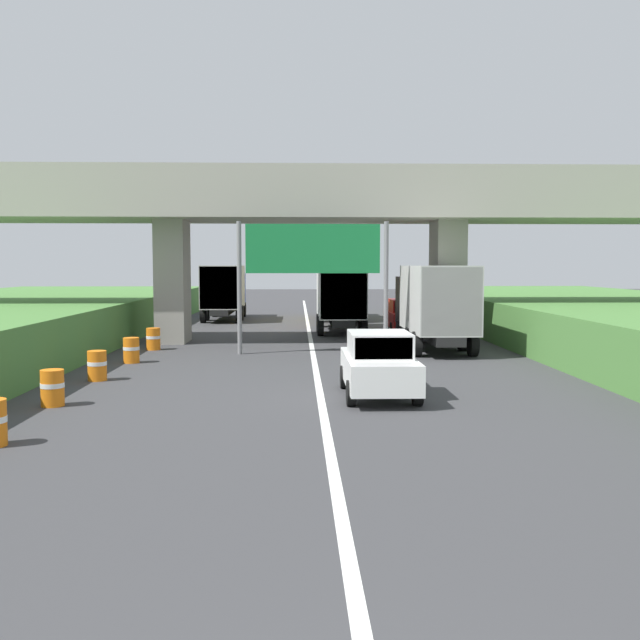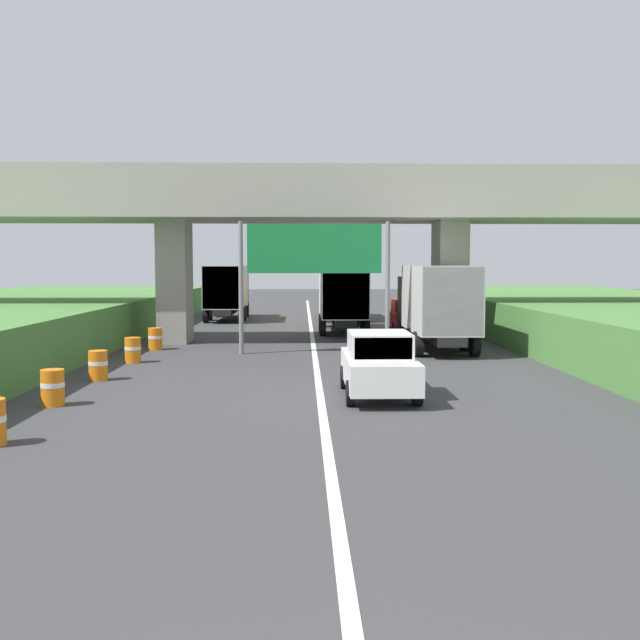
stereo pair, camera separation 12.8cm
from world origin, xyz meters
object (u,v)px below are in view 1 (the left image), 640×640
truck_orange (340,295)px  construction_barrel_4 (131,350)px  construction_barrel_2 (52,388)px  truck_black (434,303)px  construction_barrel_3 (97,365)px  overhead_highway_sign (313,257)px  construction_barrel_5 (153,339)px  truck_blue (225,289)px  truck_yellow (336,289)px  car_red (405,316)px  car_white (379,364)px

truck_orange → construction_barrel_4: bearing=-124.6°
truck_orange → construction_barrel_2: truck_orange is taller
truck_black → construction_barrel_3: size_ratio=8.11×
truck_black → construction_barrel_3: bearing=-146.9°
overhead_highway_sign → construction_barrel_3: (-6.61, -6.27, -3.32)m
construction_barrel_2 → construction_barrel_5: 11.62m
overhead_highway_sign → construction_barrel_2: bearing=-123.1°
truck_blue → truck_black: 19.13m
construction_barrel_2 → truck_yellow: bearing=73.1°
construction_barrel_2 → construction_barrel_5: same height
overhead_highway_sign → car_red: overhead_highway_sign is taller
car_white → construction_barrel_2: car_white is taller
truck_blue → construction_barrel_2: size_ratio=8.11×
truck_yellow → construction_barrel_5: size_ratio=8.11×
truck_blue → car_red: (10.14, -8.94, -1.08)m
truck_black → construction_barrel_2: size_ratio=8.11×
car_red → construction_barrel_2: car_red is taller
car_white → construction_barrel_3: size_ratio=4.56×
overhead_highway_sign → truck_black: (4.98, 1.28, -1.85)m
car_red → car_white: same height
car_white → construction_barrel_5: 13.32m
truck_blue → truck_yellow: bearing=2.9°
truck_orange → car_white: size_ratio=1.78×
car_red → construction_barrel_3: size_ratio=4.56×
truck_yellow → truck_orange: same height
truck_yellow → car_white: 26.99m
construction_barrel_5 → construction_barrel_3: bearing=-90.8°
overhead_highway_sign → car_white: bearing=-80.5°
construction_barrel_4 → construction_barrel_5: size_ratio=1.00×
truck_black → construction_barrel_5: (-11.48, 0.20, -1.47)m
truck_orange → truck_blue: bearing=130.0°
overhead_highway_sign → truck_blue: overhead_highway_sign is taller
truck_black → car_white: size_ratio=1.78×
truck_orange → car_white: truck_orange is taller
car_red → construction_barrel_2: 21.96m
truck_blue → car_white: size_ratio=1.78×
construction_barrel_4 → truck_yellow: bearing=67.5°
truck_orange → overhead_highway_sign: bearing=-99.7°
car_red → construction_barrel_4: 15.81m
truck_orange → car_red: size_ratio=1.78×
overhead_highway_sign → truck_yellow: size_ratio=0.81×
car_white → construction_barrel_4: car_white is taller
construction_barrel_4 → construction_barrel_5: (-0.01, 3.87, 0.00)m
overhead_highway_sign → construction_barrel_3: 9.70m
truck_yellow → construction_barrel_2: truck_yellow is taller
construction_barrel_4 → car_red: bearing=43.7°
truck_orange → truck_black: same height
truck_blue → truck_orange: bearing=-50.0°
truck_yellow → truck_orange: size_ratio=1.00×
overhead_highway_sign → truck_orange: (1.59, 9.35, -1.85)m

